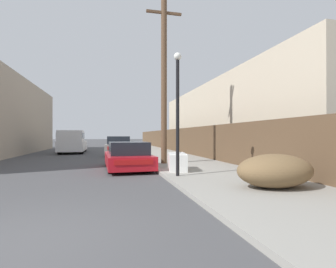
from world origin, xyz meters
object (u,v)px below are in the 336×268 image
utility_pole (164,77)px  brush_pile (275,171)px  street_lamp (178,104)px  parked_sports_car_red (128,157)px  pickup_truck (72,142)px  discarded_fridge (177,162)px  car_parked_mid (119,147)px

utility_pole → brush_pile: utility_pole is taller
street_lamp → utility_pole: bearing=84.3°
parked_sports_car_red → brush_pile: 6.66m
street_lamp → parked_sports_car_red: bearing=115.0°
pickup_truck → utility_pole: (5.66, -10.67, 3.49)m
discarded_fridge → parked_sports_car_red: bearing=146.9°
discarded_fridge → pickup_truck: size_ratio=0.31×
parked_sports_car_red → pickup_truck: (-3.79, 11.66, 0.40)m
discarded_fridge → pickup_truck: pickup_truck is taller
parked_sports_car_red → utility_pole: 4.43m
discarded_fridge → pickup_truck: (-5.62, 13.37, 0.49)m
parked_sports_car_red → street_lamp: (1.47, -3.14, 2.05)m
pickup_truck → utility_pole: bearing=117.5°
car_parked_mid → street_lamp: size_ratio=0.98×
parked_sports_car_red → utility_pole: bearing=25.7°
pickup_truck → street_lamp: 15.79m
street_lamp → brush_pile: street_lamp is taller
car_parked_mid → utility_pole: utility_pole is taller
discarded_fridge → street_lamp: (-0.36, -1.43, 2.15)m
brush_pile → car_parked_mid: bearing=103.9°
discarded_fridge → pickup_truck: 14.51m
parked_sports_car_red → street_lamp: 4.03m
pickup_truck → street_lamp: street_lamp is taller
car_parked_mid → street_lamp: street_lamp is taller
parked_sports_car_red → street_lamp: size_ratio=1.02×
discarded_fridge → pickup_truck: bearing=122.8°
street_lamp → pickup_truck: bearing=109.5°
discarded_fridge → street_lamp: 2.61m
car_parked_mid → pickup_truck: 5.03m
utility_pole → parked_sports_car_red: bearing=-152.2°
discarded_fridge → utility_pole: bearing=99.0°
car_parked_mid → brush_pile: size_ratio=1.98×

